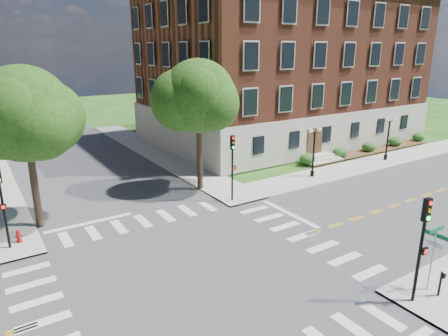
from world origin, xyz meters
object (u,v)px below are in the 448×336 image
push_button_post (441,282)px  twin_lamp_east (388,136)px  traffic_signal_se (423,237)px  traffic_signal_ne (232,159)px  fire_hydrant (19,237)px  traffic_signal_nw (1,196)px  street_sign_pole (434,246)px  twin_lamp_west (314,149)px

push_button_post → twin_lamp_east: bearing=41.4°
twin_lamp_east → push_button_post: 23.66m
traffic_signal_se → push_button_post: bearing=-17.8°
traffic_signal_ne → fire_hydrant: (-13.94, 1.09, -2.72)m
traffic_signal_nw → push_button_post: (15.67, -15.45, -2.39)m
traffic_signal_se → street_sign_pole: size_ratio=1.55×
traffic_signal_ne → fire_hydrant: size_ratio=6.40×
push_button_post → twin_lamp_west: bearing=63.8°
twin_lamp_east → twin_lamp_west: bearing=179.6°
street_sign_pole → push_button_post: size_ratio=2.58×
fire_hydrant → traffic_signal_nw: bearing=-140.3°
traffic_signal_se → traffic_signal_nw: bearing=133.7°
twin_lamp_east → street_sign_pole: size_ratio=1.36×
traffic_signal_se → street_sign_pole: bearing=6.6°
push_button_post → fire_hydrant: 21.95m
traffic_signal_se → traffic_signal_ne: 14.38m
twin_lamp_east → fire_hydrant: (-32.83, 0.26, -2.06)m
traffic_signal_se → twin_lamp_east: 24.33m
street_sign_pole → traffic_signal_ne: bearing=95.0°
twin_lamp_west → push_button_post: twin_lamp_west is taller
street_sign_pole → fire_hydrant: (-15.19, 15.31, -1.84)m
twin_lamp_east → push_button_post: bearing=-138.6°
traffic_signal_nw → twin_lamp_east: 33.36m
traffic_signal_nw → fire_hydrant: bearing=39.7°
traffic_signal_se → fire_hydrant: bearing=131.8°
traffic_signal_ne → fire_hydrant: 14.24m
traffic_signal_nw → fire_hydrant: (0.52, 0.43, -2.72)m
traffic_signal_se → traffic_signal_ne: same height
traffic_signal_se → traffic_signal_nw: 20.80m
traffic_signal_nw → twin_lamp_east: traffic_signal_nw is taller
twin_lamp_east → fire_hydrant: 32.90m
traffic_signal_nw → push_button_post: bearing=-44.6°
twin_lamp_west → traffic_signal_se: bearing=-120.6°
traffic_signal_nw → twin_lamp_east: (33.36, 0.17, -0.66)m
twin_lamp_east → push_button_post: size_ratio=3.53×
traffic_signal_se → traffic_signal_ne: (0.09, 14.38, 0.00)m
twin_lamp_west → twin_lamp_east: (9.96, -0.07, 0.00)m
traffic_signal_nw → fire_hydrant: 2.80m
twin_lamp_west → street_sign_pole: twin_lamp_west is taller
traffic_signal_ne → twin_lamp_west: (8.93, 0.90, -0.66)m
traffic_signal_se → twin_lamp_west: 17.75m
traffic_signal_ne → street_sign_pole: (1.25, -14.23, -0.88)m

